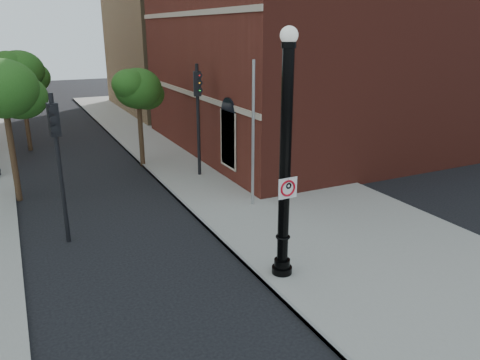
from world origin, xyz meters
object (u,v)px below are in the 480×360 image
traffic_signal_left (57,145)px  traffic_signal_right (198,102)px  lamppost (285,171)px  no_parking_sign (288,188)px

traffic_signal_left → traffic_signal_right: 8.13m
traffic_signal_left → traffic_signal_right: (6.57, 4.77, 0.24)m
lamppost → traffic_signal_right: (1.37, 9.89, 0.40)m
no_parking_sign → traffic_signal_right: size_ratio=0.11×
traffic_signal_right → traffic_signal_left: bearing=-128.0°
no_parking_sign → traffic_signal_left: traffic_signal_left is taller
no_parking_sign → traffic_signal_left: (-5.20, 5.29, 0.59)m
lamppost → traffic_signal_right: 9.99m
lamppost → traffic_signal_left: (-5.21, 5.11, 0.16)m
lamppost → traffic_signal_right: size_ratio=1.30×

